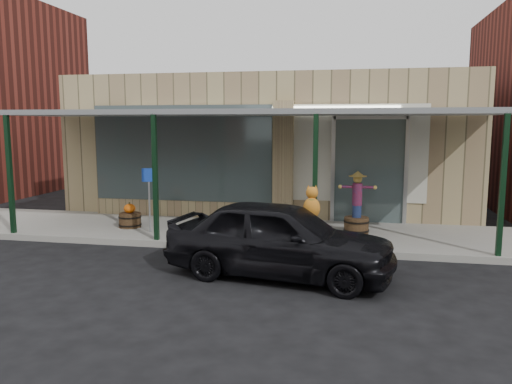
% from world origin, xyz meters
% --- Properties ---
extents(ground, '(120.00, 120.00, 0.00)m').
position_xyz_m(ground, '(0.00, 0.00, 0.00)').
color(ground, black).
rests_on(ground, ground).
extents(sidewalk, '(40.00, 3.20, 0.15)m').
position_xyz_m(sidewalk, '(0.00, 3.60, 0.07)').
color(sidewalk, gray).
rests_on(sidewalk, ground).
extents(storefront, '(12.00, 6.25, 4.20)m').
position_xyz_m(storefront, '(-0.00, 8.16, 2.09)').
color(storefront, tan).
rests_on(storefront, ground).
extents(awning, '(12.00, 3.00, 3.04)m').
position_xyz_m(awning, '(0.00, 3.56, 3.01)').
color(awning, gray).
rests_on(awning, ground).
extents(block_buildings_near, '(61.00, 8.00, 8.00)m').
position_xyz_m(block_buildings_near, '(2.01, 9.20, 3.77)').
color(block_buildings_near, maroon).
rests_on(block_buildings_near, ground).
extents(barrel_scarecrow, '(0.92, 0.60, 1.52)m').
position_xyz_m(barrel_scarecrow, '(2.70, 3.72, 0.66)').
color(barrel_scarecrow, '#4B371E').
rests_on(barrel_scarecrow, sidewalk).
extents(barrel_pumpkin, '(0.71, 0.71, 0.65)m').
position_xyz_m(barrel_pumpkin, '(-3.00, 3.30, 0.38)').
color(barrel_pumpkin, '#4B371E').
rests_on(barrel_pumpkin, sidewalk).
extents(handicap_sign, '(0.32, 0.12, 1.57)m').
position_xyz_m(handicap_sign, '(-2.27, 2.87, 1.16)').
color(handicap_sign, gray).
rests_on(handicap_sign, sidewalk).
extents(parked_sedan, '(4.39, 2.35, 1.61)m').
position_xyz_m(parked_sedan, '(1.31, 0.43, 0.71)').
color(parked_sedan, black).
rests_on(parked_sedan, ground).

